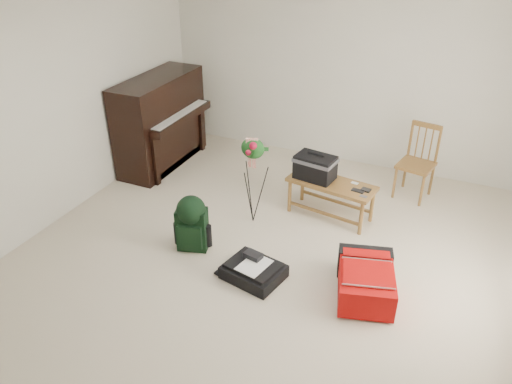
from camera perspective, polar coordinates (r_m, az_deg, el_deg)
The scene contains 11 objects.
floor at distance 5.22m, azimuth 0.23°, elevation -8.13°, with size 5.00×5.50×0.01m, color beige.
ceiling at distance 4.18m, azimuth 0.30°, elevation 20.02°, with size 5.00×5.50×0.01m, color white.
wall_back at distance 7.00m, azimuth 9.71°, elevation 13.15°, with size 5.00×0.04×2.50m, color silver.
wall_left at distance 5.95m, azimuth -22.55°, elevation 8.28°, with size 0.04×5.50×2.50m, color silver.
piano at distance 7.10m, azimuth -10.77°, elevation 7.72°, with size 0.71×1.50×1.25m.
bench at distance 5.78m, azimuth 7.29°, elevation 2.17°, with size 1.06×0.55×0.78m.
dining_chair at distance 6.50m, azimuth 17.88°, elevation 3.21°, with size 0.48×0.48×0.94m.
red_suitcase at distance 4.89m, azimuth 12.57°, elevation -9.52°, with size 0.68×0.86×0.32m.
black_duffel at distance 5.00m, azimuth -0.27°, elevation -8.94°, with size 0.63×0.55×0.23m.
green_backpack at distance 5.29m, azimuth -7.38°, elevation -3.28°, with size 0.36×0.33×0.63m.
flower_stand at distance 5.61m, azimuth -0.36°, elevation 1.25°, with size 0.44×0.44×1.09m.
Camera 1 is at (1.67, -3.76, 3.21)m, focal length 35.00 mm.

